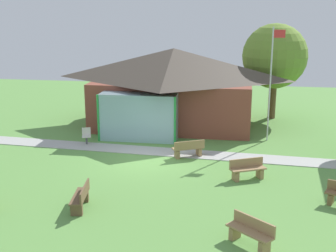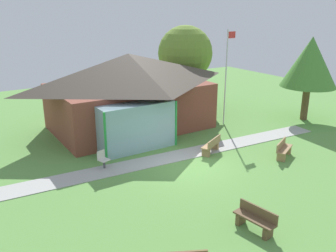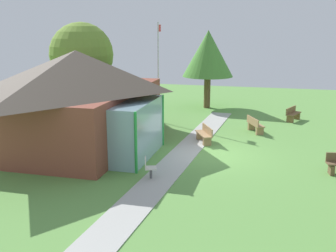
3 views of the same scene
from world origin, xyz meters
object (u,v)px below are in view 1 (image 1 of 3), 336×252
flagpole (271,80)px  bench_mid_right (247,170)px  patio_chair_west (86,136)px  bench_front_center (81,198)px  tree_behind_pavilion_right (275,56)px  bench_front_right (251,233)px  bench_rear_near_path (188,149)px  pavilion (172,86)px

flagpole → bench_mid_right: bearing=-101.2°
patio_chair_west → bench_front_center: bearing=89.5°
bench_mid_right → tree_behind_pavilion_right: bearing=-124.5°
bench_front_right → tree_behind_pavilion_right: 16.86m
bench_mid_right → patio_chair_west: patio_chair_west is taller
bench_mid_right → bench_rear_near_path: same height
bench_rear_near_path → tree_behind_pavilion_right: size_ratio=0.26×
flagpole → pavilion: bearing=156.5°
flagpole → tree_behind_pavilion_right: (0.52, 5.20, 0.68)m
pavilion → flagpole: 6.09m
bench_mid_right → bench_rear_near_path: size_ratio=1.00×
bench_front_right → patio_chair_west: size_ratio=1.67×
bench_rear_near_path → bench_mid_right: bearing=-67.9°
flagpole → bench_rear_near_path: bearing=-138.0°
flagpole → tree_behind_pavilion_right: 5.27m
pavilion → bench_front_right: (4.39, -13.61, -1.99)m
pavilion → bench_front_center: 12.24m
flagpole → bench_rear_near_path: (-3.87, -3.48, -2.86)m
patio_chair_west → tree_behind_pavilion_right: size_ratio=0.14×
pavilion → bench_rear_near_path: size_ratio=6.54×
flagpole → patio_chair_west: flagpole is taller
pavilion → bench_front_right: 14.44m
bench_front_center → bench_front_right: bearing=-114.0°
bench_front_center → tree_behind_pavilion_right: tree_behind_pavilion_right is taller
pavilion → bench_mid_right: bearing=-62.1°
flagpole → tree_behind_pavilion_right: bearing=84.3°
flagpole → bench_front_right: size_ratio=4.14×
bench_front_right → tree_behind_pavilion_right: bearing=-56.0°
bench_mid_right → bench_rear_near_path: 3.59m
bench_front_center → bench_front_right: 6.02m
flagpole → patio_chair_west: size_ratio=6.91×
pavilion → flagpole: size_ratio=1.69×
bench_rear_near_path → tree_behind_pavilion_right: bearing=36.2°
bench_mid_right → tree_behind_pavilion_right: size_ratio=0.26×
patio_chair_west → tree_behind_pavilion_right: 12.81m
bench_mid_right → bench_front_right: bearing=64.3°
bench_rear_near_path → patio_chair_west: 5.59m
flagpole → bench_front_center: bearing=-125.9°
bench_mid_right → tree_behind_pavilion_right: tree_behind_pavilion_right is taller
flagpole → bench_rear_near_path: flagpole is taller
bench_rear_near_path → patio_chair_west: patio_chair_west is taller
flagpole → bench_mid_right: 6.60m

